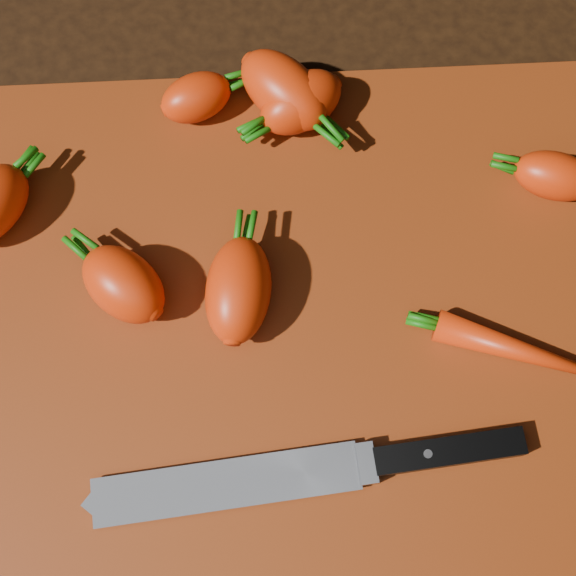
{
  "coord_description": "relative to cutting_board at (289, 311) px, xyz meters",
  "views": [
    {
      "loc": [
        -0.01,
        -0.17,
        0.58
      ],
      "look_at": [
        0.0,
        0.01,
        0.03
      ],
      "focal_mm": 50.0,
      "sensor_mm": 36.0,
      "label": 1
    }
  ],
  "objects": [
    {
      "name": "knife",
      "position": [
        -0.03,
        -0.12,
        0.01
      ],
      "size": [
        0.3,
        0.05,
        0.02
      ],
      "rotation": [
        0.0,
        0.0,
        0.09
      ],
      "color": "gray",
      "rests_on": "cutting_board"
    },
    {
      "name": "carrot_5",
      "position": [
        -0.06,
        0.17,
        0.02
      ],
      "size": [
        0.07,
        0.06,
        0.04
      ],
      "primitive_type": "ellipsoid",
      "rotation": [
        0.0,
        0.0,
        0.39
      ],
      "color": "red",
      "rests_on": "cutting_board"
    },
    {
      "name": "carrot_4",
      "position": [
        0.02,
        0.16,
        0.03
      ],
      "size": [
        0.08,
        0.07,
        0.04
      ],
      "primitive_type": "ellipsoid",
      "rotation": [
        0.0,
        0.0,
        3.68
      ],
      "color": "red",
      "rests_on": "cutting_board"
    },
    {
      "name": "ground",
      "position": [
        0.0,
        0.0,
        -0.01
      ],
      "size": [
        2.0,
        2.0,
        0.01
      ],
      "primitive_type": "cube",
      "color": "black"
    },
    {
      "name": "carrot_2",
      "position": [
        0.0,
        0.17,
        0.03
      ],
      "size": [
        0.09,
        0.09,
        0.05
      ],
      "primitive_type": "ellipsoid",
      "rotation": [
        0.0,
        0.0,
        -0.83
      ],
      "color": "red",
      "rests_on": "cutting_board"
    },
    {
      "name": "carrot_6",
      "position": [
        0.21,
        0.09,
        0.02
      ],
      "size": [
        0.07,
        0.05,
        0.04
      ],
      "primitive_type": "ellipsoid",
      "rotation": [
        0.0,
        0.0,
        2.82
      ],
      "color": "red",
      "rests_on": "cutting_board"
    },
    {
      "name": "carrot_7",
      "position": [
        0.17,
        -0.05,
        0.02
      ],
      "size": [
        0.13,
        0.07,
        0.02
      ],
      "primitive_type": "ellipsoid",
      "rotation": [
        0.0,
        0.0,
        -0.37
      ],
      "color": "red",
      "rests_on": "cutting_board"
    },
    {
      "name": "carrot_3",
      "position": [
        -0.04,
        0.01,
        0.03
      ],
      "size": [
        0.06,
        0.09,
        0.05
      ],
      "primitive_type": "ellipsoid",
      "rotation": [
        0.0,
        0.0,
        1.43
      ],
      "color": "red",
      "rests_on": "cutting_board"
    },
    {
      "name": "carrot_1",
      "position": [
        -0.12,
        0.02,
        0.03
      ],
      "size": [
        0.08,
        0.08,
        0.05
      ],
      "primitive_type": "ellipsoid",
      "rotation": [
        0.0,
        0.0,
        2.36
      ],
      "color": "red",
      "rests_on": "cutting_board"
    },
    {
      "name": "cutting_board",
      "position": [
        0.0,
        0.0,
        0.0
      ],
      "size": [
        0.5,
        0.4,
        0.01
      ],
      "primitive_type": "cube",
      "color": "maroon",
      "rests_on": "ground"
    }
  ]
}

